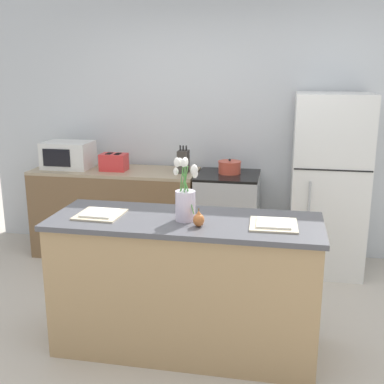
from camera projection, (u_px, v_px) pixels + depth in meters
The scene contains 14 objects.
ground_plane at pixel (185, 346), 3.41m from camera, with size 10.00×10.00×0.00m, color beige.
back_wall at pixel (224, 124), 4.97m from camera, with size 5.20×0.08×2.70m.
kitchen_island at pixel (185, 284), 3.29m from camera, with size 1.80×0.66×0.94m.
back_counter at pixel (117, 212), 5.01m from camera, with size 1.68×0.60×0.91m.
stove_range at pixel (227, 218), 4.80m from camera, with size 0.60×0.61×0.91m.
refrigerator at pixel (328, 184), 4.53m from camera, with size 0.68×0.67×1.69m.
flower_vase at pixel (186, 199), 3.11m from camera, with size 0.17×0.15×0.42m.
pear_figurine at pixel (199, 219), 3.01m from camera, with size 0.07×0.07×0.12m.
plate_setting_left at pixel (100, 214), 3.25m from camera, with size 0.31×0.31×0.02m.
plate_setting_right at pixel (274, 224), 3.04m from camera, with size 0.31×0.31×0.02m.
toaster at pixel (114, 162), 4.84m from camera, with size 0.28×0.18×0.17m.
cooking_pot at pixel (230, 167), 4.70m from camera, with size 0.23×0.23×0.15m.
microwave at pixel (68, 155), 4.95m from camera, with size 0.48×0.37×0.27m.
knife_block at pixel (183, 161), 4.73m from camera, with size 0.10×0.14×0.27m.
Camera 1 is at (0.62, -2.96, 1.91)m, focal length 45.00 mm.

